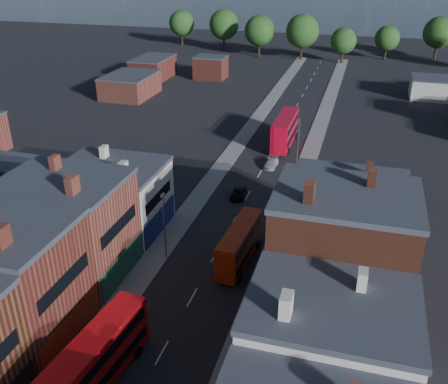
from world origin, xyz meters
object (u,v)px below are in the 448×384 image
Objects in this scene: bus_1 at (240,244)px; bus_2 at (285,130)px; car_2 at (238,194)px; bus_0 at (97,358)px; car_3 at (271,163)px.

bus_2 is at bearing 96.03° from bus_1.
bus_0 is at bearing -97.80° from car_2.
bus_2 is 22.70m from car_2.
bus_0 is 2.71× the size of car_3.
car_3 is at bearing 74.64° from car_2.
car_3 is (-1.80, 27.67, -1.74)m from bus_1.
car_3 reaches higher than car_2.
bus_0 reaches higher than bus_1.
bus_0 is 1.13× the size of bus_1.
car_3 is (2.40, 12.06, 0.05)m from car_2.
bus_2 is (-1.50, 38.03, 0.55)m from bus_1.
bus_2 is 3.03× the size of car_2.
car_3 is at bearing 97.49° from bus_1.
bus_0 is 58.32m from bus_2.
car_2 is (2.30, 35.68, -2.07)m from bus_0.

